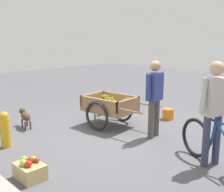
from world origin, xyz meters
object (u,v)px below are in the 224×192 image
vendor_person (155,93)px  dog (25,116)px  bicycle (219,147)px  fire_hydrant (5,130)px  plastic_bucket (168,114)px  cyclist_person (214,104)px  apple_crate (30,170)px  fruit_cart (110,107)px

vendor_person → dog: size_ratio=2.32×
bicycle → dog: bicycle is taller
fire_hydrant → plastic_bucket: size_ratio=2.40×
vendor_person → plastic_bucket: size_ratio=5.51×
cyclist_person → apple_crate: bearing=54.3°
vendor_person → cyclist_person: (-1.39, 0.39, 0.06)m
vendor_person → apple_crate: bearing=85.4°
cyclist_person → dog: 3.99m
vendor_person → plastic_bucket: vendor_person is taller
vendor_person → cyclist_person: 1.44m
bicycle → fire_hydrant: bearing=31.5°
bicycle → fire_hydrant: 3.65m
apple_crate → bicycle: bearing=-128.7°
cyclist_person → plastic_bucket: size_ratio=5.84×
fire_hydrant → apple_crate: 1.41m
fire_hydrant → plastic_bucket: 3.78m
bicycle → plastic_bucket: bicycle is taller
apple_crate → dog: bearing=-26.3°
dog → fruit_cart: bearing=-130.5°
plastic_bucket → fire_hydrant: bearing=73.4°
vendor_person → plastic_bucket: bearing=-68.5°
plastic_bucket → bicycle: bearing=139.9°
cyclist_person → fire_hydrant: 3.62m
dog → fire_hydrant: bearing=134.2°
vendor_person → fruit_cart: bearing=5.7°
bicycle → cyclist_person: cyclist_person is taller
dog → apple_crate: dog is taller
fruit_cart → bicycle: 2.69m
cyclist_person → fruit_cart: bearing=-6.2°
fire_hydrant → fruit_cart: bearing=-101.3°
vendor_person → bicycle: vendor_person is taller
bicycle → dog: (3.89, 1.11, -0.08)m
fruit_cart → plastic_bucket: fruit_cart is taller
bicycle → plastic_bucket: size_ratio=5.65×
fire_hydrant → apple_crate: size_ratio=1.52×
fruit_cart → vendor_person: bearing=-174.3°
plastic_bucket → dog: bearing=56.6°
fruit_cart → dog: size_ratio=2.59×
fruit_cart → plastic_bucket: (-0.64, -1.39, -0.31)m
fire_hydrant → plastic_bucket: (-1.08, -3.62, -0.20)m
fruit_cart → cyclist_person: cyclist_person is taller
cyclist_person → apple_crate: size_ratio=3.70×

